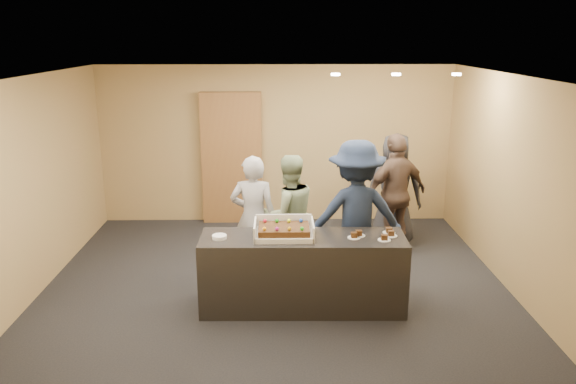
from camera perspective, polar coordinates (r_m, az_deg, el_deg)
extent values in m
plane|color=black|center=(7.68, -1.25, -8.71)|extent=(6.00, 6.00, 0.00)
plane|color=white|center=(7.01, -1.39, 11.82)|extent=(6.00, 6.00, 0.00)
cube|color=tan|center=(9.67, -1.25, 4.82)|extent=(6.00, 0.04, 2.70)
cube|color=tan|center=(4.85, -1.44, -6.40)|extent=(6.00, 0.04, 2.70)
cube|color=tan|center=(7.84, -23.81, 0.89)|extent=(0.04, 5.00, 2.70)
cube|color=tan|center=(7.81, 21.28, 1.11)|extent=(0.04, 5.00, 2.70)
cube|color=black|center=(6.73, 1.50, -8.17)|extent=(2.41, 0.74, 0.90)
cube|color=brown|center=(9.66, -5.73, 3.40)|extent=(1.03, 0.15, 2.26)
cube|color=white|center=(6.55, -0.41, -4.34)|extent=(0.67, 0.47, 0.06)
cube|color=white|center=(6.53, -3.37, -3.85)|extent=(0.02, 0.47, 0.18)
cube|color=white|center=(6.54, 2.53, -3.82)|extent=(0.02, 0.47, 0.18)
cube|color=white|center=(6.74, -0.44, -3.09)|extent=(0.67, 0.02, 0.20)
cube|color=#39210C|center=(6.53, -0.41, -3.81)|extent=(0.59, 0.41, 0.07)
sphere|color=red|center=(6.64, -2.36, -2.94)|extent=(0.04, 0.04, 0.04)
sphere|color=#1D9A19|center=(6.64, -1.13, -2.94)|extent=(0.04, 0.04, 0.04)
sphere|color=#D0ED19|center=(6.64, 0.10, -2.93)|extent=(0.04, 0.04, 0.04)
sphere|color=blue|center=(6.65, 1.33, -2.92)|extent=(0.04, 0.04, 0.04)
sphere|color=orange|center=(6.37, -2.42, -3.76)|extent=(0.04, 0.04, 0.04)
sphere|color=#BD2893|center=(6.37, -1.13, -3.75)|extent=(0.04, 0.04, 0.04)
sphere|color=gold|center=(6.37, 0.15, -3.75)|extent=(0.04, 0.04, 0.04)
sphere|color=green|center=(6.38, 1.43, -3.74)|extent=(0.04, 0.04, 0.04)
cylinder|color=white|center=(6.55, -6.98, -4.55)|extent=(0.17, 0.17, 0.04)
cylinder|color=white|center=(6.57, 6.71, -4.63)|extent=(0.15, 0.15, 0.01)
cube|color=#39210C|center=(6.56, 6.72, -4.35)|extent=(0.07, 0.06, 0.06)
cylinder|color=white|center=(6.64, 7.20, -4.41)|extent=(0.15, 0.15, 0.01)
cube|color=#39210C|center=(6.63, 7.21, -4.14)|extent=(0.07, 0.06, 0.06)
cylinder|color=white|center=(6.55, 9.74, -4.83)|extent=(0.15, 0.15, 0.01)
cube|color=#39210C|center=(6.53, 9.76, -4.55)|extent=(0.07, 0.06, 0.06)
cylinder|color=white|center=(6.79, 10.22, -4.09)|extent=(0.15, 0.15, 0.01)
cube|color=#39210C|center=(6.78, 10.24, -3.82)|extent=(0.07, 0.06, 0.06)
cylinder|color=white|center=(6.69, 10.41, -4.40)|extent=(0.15, 0.15, 0.01)
cube|color=#39210C|center=(6.68, 10.42, -4.12)|extent=(0.07, 0.06, 0.06)
imported|color=#A6A5AB|center=(7.43, -3.53, -2.64)|extent=(0.65, 0.46, 1.68)
imported|color=gray|center=(7.58, 0.06, -2.34)|extent=(0.97, 0.86, 1.65)
imported|color=#19253E|center=(7.16, 6.89, -2.38)|extent=(1.29, 0.79, 1.93)
imported|color=#4F3A2D|center=(8.44, 10.86, -0.19)|extent=(1.14, 0.87, 1.81)
imported|color=#26262A|center=(8.80, 10.74, 0.26)|extent=(0.95, 0.73, 1.74)
cylinder|color=#FFEAC6|center=(7.55, 4.85, 11.82)|extent=(0.12, 0.12, 0.03)
cylinder|color=#FFEAC6|center=(7.67, 10.93, 11.66)|extent=(0.12, 0.12, 0.03)
cylinder|color=#FFEAC6|center=(7.87, 16.75, 11.38)|extent=(0.12, 0.12, 0.03)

